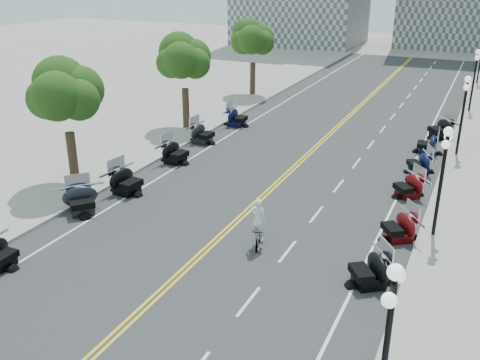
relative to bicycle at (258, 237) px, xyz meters
The scene contains 42 objects.
ground 1.96m from the bicycle, behind, with size 160.00×160.00×0.00m, color gray.
road 10.33m from the bicycle, 100.61° to the left, with size 16.00×90.00×0.01m, color #333335.
centerline_yellow_a 10.35m from the bicycle, 101.26° to the left, with size 0.12×90.00×0.00m, color yellow.
centerline_yellow_b 10.31m from the bicycle, 99.95° to the left, with size 0.12×90.00×0.00m, color yellow.
edge_line_north 11.11m from the bicycle, 66.07° to the left, with size 0.12×90.00×0.00m, color white.
edge_line_south 13.11m from the bicycle, 129.30° to the left, with size 0.12×90.00×0.00m, color white.
lane_dash_5 4.10m from the bicycle, 71.38° to the right, with size 0.12×2.00×0.00m, color white.
lane_dash_6 1.39m from the bicycle, ahead, with size 0.12×2.00×0.00m, color white.
lane_dash_7 4.37m from the bicycle, 72.58° to the left, with size 0.12×2.00×0.00m, color white.
lane_dash_8 8.26m from the bicycle, 80.93° to the left, with size 0.12×2.00×0.00m, color white.
lane_dash_9 12.22m from the bicycle, 83.89° to the left, with size 0.12×2.00×0.00m, color white.
lane_dash_10 16.20m from the bicycle, 85.40° to the left, with size 0.12×2.00×0.00m, color white.
lane_dash_11 20.19m from the bicycle, 86.31° to the left, with size 0.12×2.00×0.00m, color white.
lane_dash_12 24.18m from the bicycle, 86.92° to the left, with size 0.12×2.00×0.00m, color white.
lane_dash_13 28.18m from the bicycle, 87.36° to the left, with size 0.12×2.00×0.00m, color white.
lane_dash_14 32.17m from the bicycle, 87.68° to the left, with size 0.12×2.00×0.00m, color white.
lane_dash_15 36.17m from the bicycle, 87.94° to the left, with size 0.12×2.00×0.00m, color white.
lane_dash_16 40.17m from the bicycle, 88.15° to the left, with size 0.12×2.00×0.00m, color white.
lane_dash_17 44.16m from the bicycle, 88.31° to the left, with size 0.12×2.00×0.00m, color white.
lane_dash_18 48.16m from the bicycle, 88.45° to the left, with size 0.12×2.00×0.00m, color white.
lane_dash_19 52.16m from the bicycle, 88.57° to the left, with size 0.12×2.00×0.00m, color white.
sidewalk_south 16.02m from the bicycle, 140.72° to the left, with size 5.00×90.00×0.15m, color #9E9991.
street_lamp_1 10.54m from the bicycle, 49.55° to the right, with size 0.50×1.20×4.90m, color black, non-canonical shape.
street_lamp_2 8.16m from the bicycle, 31.73° to the left, with size 0.50×1.20×4.90m, color black, non-canonical shape.
street_lamp_3 17.61m from the bicycle, 67.46° to the left, with size 0.50×1.20×4.90m, color black, non-canonical shape.
street_lamp_4 29.01m from the bicycle, 76.61° to the left, with size 0.50×1.20×4.90m, color black, non-canonical shape.
tree_2 12.83m from the bicycle, 169.80° to the left, with size 4.80×4.80×9.20m, color #235619, non-canonical shape.
tree_3 18.97m from the bicycle, 130.08° to the left, with size 4.80×4.80×9.20m, color #235619, non-canonical shape.
tree_4 29.04m from the bicycle, 114.48° to the left, with size 4.80×4.80×9.20m, color #235619, non-canonical shape.
motorcycle_n_5 5.05m from the bicycle, 10.62° to the right, with size 2.05×2.05×1.43m, color black, non-canonical shape.
motorcycle_n_6 6.23m from the bicycle, 31.24° to the left, with size 1.98×1.98×1.38m, color #590A0C, non-canonical shape.
motorcycle_n_7 9.60m from the bicycle, 59.03° to the left, with size 1.93×1.93×1.35m, color #590A0C, non-canonical shape.
motorcycle_n_8 13.08m from the bicycle, 67.78° to the left, with size 1.90×1.90×1.33m, color black, non-canonical shape.
motorcycle_n_9 16.67m from the bicycle, 72.77° to the left, with size 2.00×2.00×1.40m, color black, non-canonical shape.
motorcycle_n_10 20.41m from the bicycle, 74.86° to the left, with size 2.16×2.16×1.51m, color black, non-canonical shape.
motorcycle_s_5 9.14m from the bicycle, behind, with size 2.13×2.13×1.49m, color black, non-canonical shape.
motorcycle_s_6 8.92m from the bicycle, 164.71° to the left, with size 2.19×2.19×1.53m, color black, non-canonical shape.
motorcycle_s_7 11.53m from the bicycle, 139.49° to the left, with size 2.10×2.10×1.47m, color black, non-canonical shape.
motorcycle_s_8 14.82m from the bicycle, 128.23° to the left, with size 2.11×2.11×1.48m, color black, non-canonical shape.
motorcycle_s_9 18.61m from the bicycle, 118.36° to the left, with size 2.11×2.11×1.47m, color black, non-canonical shape.
bicycle is the anchor object (origin of this frame).
cyclist_rider 1.42m from the bicycle, ahead, with size 0.69×0.45×1.90m, color white.
Camera 1 is at (9.84, -18.80, 11.29)m, focal length 40.00 mm.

